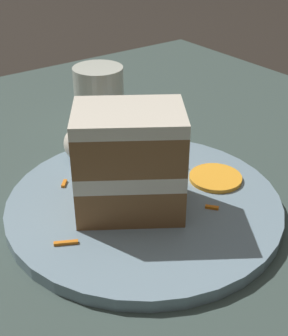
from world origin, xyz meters
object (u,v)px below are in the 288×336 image
at_px(plate, 144,204).
at_px(orange_garnish, 216,178).
at_px(cream_dollop, 82,144).
at_px(drinking_glass, 100,103).
at_px(cake_slice, 131,161).

distance_m(plate, orange_garnish, 0.09).
bearing_deg(cream_dollop, drinking_glass, -41.96).
bearing_deg(cake_slice, orange_garnish, -63.50).
height_order(cake_slice, drinking_glass, cake_slice).
xyz_separation_m(cream_dollop, drinking_glass, (0.09, -0.08, 0.00)).
distance_m(cake_slice, orange_garnish, 0.12).
bearing_deg(orange_garnish, cream_dollop, 37.44).
xyz_separation_m(cake_slice, drinking_glass, (0.20, -0.09, -0.03)).
relative_size(cream_dollop, drinking_glass, 0.52).
bearing_deg(cream_dollop, cake_slice, 175.83).
relative_size(orange_garnish, drinking_glass, 0.65).
xyz_separation_m(cake_slice, orange_garnish, (-0.01, -0.11, -0.05)).
relative_size(plate, cake_slice, 2.25).
xyz_separation_m(plate, drinking_glass, (0.20, -0.07, 0.03)).
height_order(cake_slice, cream_dollop, cake_slice).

